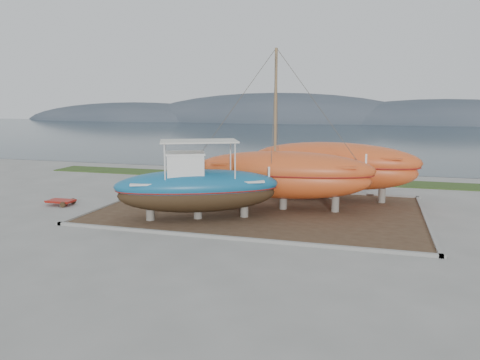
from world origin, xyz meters
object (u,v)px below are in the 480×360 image
(red_trailer, at_px, (61,203))
(orange_bare_hull, at_px, (333,171))
(blue_caique, at_px, (197,180))
(orange_sailboat, at_px, (284,131))
(white_dinghy, at_px, (157,189))

(red_trailer, bearing_deg, orange_bare_hull, 20.19)
(blue_caique, height_order, red_trailer, blue_caique)
(blue_caique, bearing_deg, orange_bare_hull, 24.33)
(orange_sailboat, relative_size, orange_bare_hull, 0.96)
(red_trailer, bearing_deg, white_dinghy, 31.11)
(white_dinghy, xyz_separation_m, orange_bare_hull, (10.85, 3.25, 1.14))
(red_trailer, bearing_deg, blue_caique, -7.65)
(orange_bare_hull, distance_m, red_trailer, 17.12)
(orange_sailboat, bearing_deg, blue_caique, -142.14)
(white_dinghy, distance_m, orange_sailboat, 9.30)
(orange_sailboat, xyz_separation_m, orange_bare_hull, (2.45, 3.87, -2.81))
(orange_bare_hull, height_order, red_trailer, orange_bare_hull)
(white_dinghy, distance_m, orange_bare_hull, 11.38)
(blue_caique, height_order, orange_sailboat, orange_sailboat)
(orange_sailboat, bearing_deg, red_trailer, -172.51)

